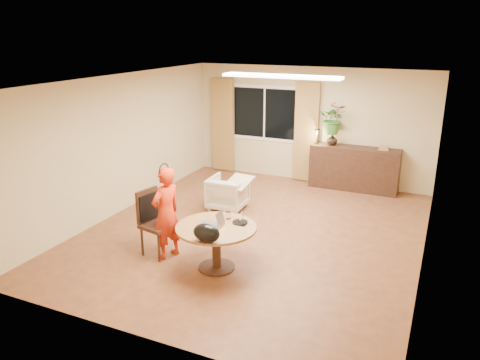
# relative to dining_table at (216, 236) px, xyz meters

# --- Properties ---
(floor) EXTENTS (6.50, 6.50, 0.00)m
(floor) POSITION_rel_dining_table_xyz_m (0.01, 1.44, -0.53)
(floor) COLOR brown
(floor) RESTS_ON ground
(ceiling) EXTENTS (6.50, 6.50, 0.00)m
(ceiling) POSITION_rel_dining_table_xyz_m (0.01, 1.44, 2.07)
(ceiling) COLOR white
(ceiling) RESTS_ON wall_back
(wall_back) EXTENTS (5.50, 0.00, 5.50)m
(wall_back) POSITION_rel_dining_table_xyz_m (0.01, 4.69, 0.77)
(wall_back) COLOR tan
(wall_back) RESTS_ON floor
(wall_left) EXTENTS (0.00, 6.50, 6.50)m
(wall_left) POSITION_rel_dining_table_xyz_m (-2.74, 1.44, 0.77)
(wall_left) COLOR tan
(wall_left) RESTS_ON floor
(wall_right) EXTENTS (0.00, 6.50, 6.50)m
(wall_right) POSITION_rel_dining_table_xyz_m (2.76, 1.44, 0.77)
(wall_right) COLOR tan
(wall_right) RESTS_ON floor
(window) EXTENTS (1.70, 0.03, 1.30)m
(window) POSITION_rel_dining_table_xyz_m (-1.09, 4.67, 0.97)
(window) COLOR white
(window) RESTS_ON wall_back
(curtain_left) EXTENTS (0.55, 0.08, 2.25)m
(curtain_left) POSITION_rel_dining_table_xyz_m (-2.14, 4.60, 0.62)
(curtain_left) COLOR brown
(curtain_left) RESTS_ON wall_back
(curtain_right) EXTENTS (0.55, 0.08, 2.25)m
(curtain_right) POSITION_rel_dining_table_xyz_m (-0.04, 4.60, 0.62)
(curtain_right) COLOR brown
(curtain_right) RESTS_ON wall_back
(ceiling_panel) EXTENTS (2.20, 0.35, 0.05)m
(ceiling_panel) POSITION_rel_dining_table_xyz_m (0.01, 2.64, 2.04)
(ceiling_panel) COLOR white
(ceiling_panel) RESTS_ON ceiling
(dining_table) EXTENTS (1.17, 1.17, 0.67)m
(dining_table) POSITION_rel_dining_table_xyz_m (0.00, 0.00, 0.00)
(dining_table) COLOR brown
(dining_table) RESTS_ON floor
(dining_chair) EXTENTS (0.58, 0.55, 1.04)m
(dining_chair) POSITION_rel_dining_table_xyz_m (-1.03, 0.04, -0.01)
(dining_chair) COLOR black
(dining_chair) RESTS_ON floor
(child) EXTENTS (0.60, 0.47, 1.44)m
(child) POSITION_rel_dining_table_xyz_m (-0.86, 0.03, 0.20)
(child) COLOR #B50D1A
(child) RESTS_ON floor
(laptop) EXTENTS (0.36, 0.26, 0.23)m
(laptop) POSITION_rel_dining_table_xyz_m (-0.10, 0.01, 0.26)
(laptop) COLOR #B7B7BC
(laptop) RESTS_ON dining_table
(tumbler) EXTENTS (0.10, 0.10, 0.11)m
(tumbler) POSITION_rel_dining_table_xyz_m (0.04, 0.33, 0.20)
(tumbler) COLOR white
(tumbler) RESTS_ON dining_table
(wine_glass) EXTENTS (0.08, 0.08, 0.22)m
(wine_glass) POSITION_rel_dining_table_xyz_m (0.34, 0.18, 0.25)
(wine_glass) COLOR white
(wine_glass) RESTS_ON dining_table
(pot_lid) EXTENTS (0.28, 0.28, 0.04)m
(pot_lid) POSITION_rel_dining_table_xyz_m (0.26, 0.26, 0.16)
(pot_lid) COLOR white
(pot_lid) RESTS_ON dining_table
(handbag) EXTENTS (0.40, 0.26, 0.26)m
(handbag) POSITION_rel_dining_table_xyz_m (0.12, -0.51, 0.27)
(handbag) COLOR black
(handbag) RESTS_ON dining_table
(armchair) EXTENTS (0.72, 0.74, 0.65)m
(armchair) POSITION_rel_dining_table_xyz_m (-0.90, 2.26, -0.20)
(armchair) COLOR beige
(armchair) RESTS_ON floor
(throw) EXTENTS (0.51, 0.60, 0.03)m
(throw) POSITION_rel_dining_table_xyz_m (-0.66, 2.25, 0.14)
(throw) COLOR beige
(throw) RESTS_ON armchair
(sideboard) EXTENTS (1.90, 0.47, 0.95)m
(sideboard) POSITION_rel_dining_table_xyz_m (1.11, 4.45, -0.05)
(sideboard) COLOR black
(sideboard) RESTS_ON floor
(vase) EXTENTS (0.28, 0.28, 0.25)m
(vase) POSITION_rel_dining_table_xyz_m (0.59, 4.45, 0.55)
(vase) COLOR black
(vase) RESTS_ON sideboard
(bouquet) EXTENTS (0.66, 0.60, 0.66)m
(bouquet) POSITION_rel_dining_table_xyz_m (0.59, 4.45, 1.00)
(bouquet) COLOR #2D6827
(bouquet) RESTS_ON vase
(book_stack) EXTENTS (0.21, 0.16, 0.08)m
(book_stack) POSITION_rel_dining_table_xyz_m (1.70, 4.45, 0.47)
(book_stack) COLOR #916149
(book_stack) RESTS_ON sideboard
(desk_lamp) EXTENTS (0.17, 0.17, 0.35)m
(desk_lamp) POSITION_rel_dining_table_xyz_m (0.26, 4.40, 0.60)
(desk_lamp) COLOR black
(desk_lamp) RESTS_ON sideboard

